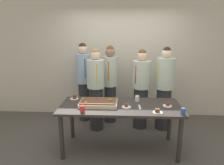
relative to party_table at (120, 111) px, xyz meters
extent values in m
plane|color=#4C4742|center=(0.00, 0.00, -0.71)|extent=(12.00, 12.00, 0.00)
cube|color=beige|center=(0.00, 1.60, 0.79)|extent=(8.00, 0.12, 3.00)
cube|color=#2D2826|center=(0.00, 0.00, 0.07)|extent=(1.98, 0.83, 0.04)
cylinder|color=#2D2826|center=(-0.91, -0.34, -0.33)|extent=(0.07, 0.07, 0.76)
cylinder|color=#2D2826|center=(0.91, -0.34, -0.33)|extent=(0.07, 0.07, 0.76)
cylinder|color=#2D2826|center=(-0.91, 0.34, -0.33)|extent=(0.07, 0.07, 0.76)
cylinder|color=#2D2826|center=(0.91, 0.34, -0.33)|extent=(0.07, 0.07, 0.76)
cube|color=beige|center=(-0.36, 0.01, 0.10)|extent=(0.62, 0.40, 0.01)
cube|color=beige|center=(-0.36, -0.19, 0.13)|extent=(0.62, 0.01, 0.05)
cube|color=beige|center=(-0.36, 0.20, 0.13)|extent=(0.62, 0.01, 0.05)
cube|color=beige|center=(-0.66, 0.01, 0.13)|extent=(0.01, 0.40, 0.05)
cube|color=beige|center=(-0.06, 0.01, 0.13)|extent=(0.01, 0.40, 0.05)
cube|color=brown|center=(-0.36, 0.01, 0.14)|extent=(0.55, 0.33, 0.06)
sphere|color=yellow|center=(-0.55, -0.12, 0.18)|extent=(0.03, 0.03, 0.03)
sphere|color=yellow|center=(-0.17, 0.04, 0.18)|extent=(0.03, 0.03, 0.03)
sphere|color=purple|center=(-0.39, 0.08, 0.18)|extent=(0.03, 0.03, 0.03)
sphere|color=green|center=(-0.16, 0.02, 0.18)|extent=(0.03, 0.03, 0.03)
cylinder|color=white|center=(0.56, -0.28, 0.10)|extent=(0.15, 0.15, 0.01)
cube|color=brown|center=(0.56, -0.29, 0.13)|extent=(0.07, 0.06, 0.06)
cylinder|color=white|center=(-0.84, 0.29, 0.10)|extent=(0.15, 0.15, 0.01)
cube|color=brown|center=(-0.83, 0.28, 0.13)|extent=(0.06, 0.06, 0.06)
cylinder|color=white|center=(0.10, -0.08, 0.10)|extent=(0.15, 0.15, 0.01)
cube|color=brown|center=(0.10, -0.07, 0.13)|extent=(0.05, 0.06, 0.05)
cylinder|color=white|center=(0.77, 0.00, 0.10)|extent=(0.15, 0.15, 0.01)
cube|color=brown|center=(0.77, 0.01, 0.13)|extent=(0.05, 0.07, 0.05)
cylinder|color=red|center=(-0.57, -0.30, 0.14)|extent=(0.07, 0.07, 0.10)
cylinder|color=#2D5199|center=(0.92, -0.33, 0.14)|extent=(0.07, 0.07, 0.10)
cylinder|color=white|center=(0.29, 0.21, 0.14)|extent=(0.07, 0.07, 0.10)
cube|color=silver|center=(0.31, -0.08, 0.10)|extent=(0.03, 0.20, 0.01)
cylinder|color=#28282D|center=(-0.23, 1.10, -0.29)|extent=(0.25, 0.25, 0.84)
cylinder|color=#B7C6B2|center=(-0.23, 1.10, 0.45)|extent=(0.31, 0.31, 0.63)
cube|color=orange|center=(-0.25, 0.95, 0.48)|extent=(0.04, 0.02, 0.41)
sphere|color=#8C664C|center=(-0.23, 1.10, 0.86)|extent=(0.21, 0.21, 0.21)
sphere|color=brown|center=(-0.23, 1.10, 0.92)|extent=(0.16, 0.16, 0.16)
cylinder|color=#28282D|center=(-0.50, 0.72, -0.26)|extent=(0.28, 0.28, 0.89)
cylinder|color=#B7C6B2|center=(-0.50, 0.72, 0.47)|extent=(0.34, 0.34, 0.56)
cube|color=gold|center=(-0.47, 0.56, 0.50)|extent=(0.04, 0.02, 0.36)
sphere|color=beige|center=(-0.50, 0.72, 0.84)|extent=(0.19, 0.19, 0.19)
sphere|color=olive|center=(-0.50, 0.72, 0.89)|extent=(0.15, 0.15, 0.15)
cylinder|color=#28282D|center=(0.42, 0.85, -0.27)|extent=(0.29, 0.29, 0.86)
cylinder|color=#B7C6B2|center=(0.42, 0.85, 0.44)|extent=(0.36, 0.36, 0.56)
cube|color=maroon|center=(0.30, 0.72, 0.47)|extent=(0.04, 0.02, 0.36)
sphere|color=beige|center=(0.42, 0.85, 0.81)|extent=(0.21, 0.21, 0.21)
sphere|color=brown|center=(0.42, 0.85, 0.87)|extent=(0.16, 0.16, 0.16)
cylinder|color=#28282D|center=(0.88, 0.81, -0.27)|extent=(0.29, 0.29, 0.87)
cylinder|color=#B7C6B2|center=(0.88, 0.81, 0.47)|extent=(0.36, 0.36, 0.62)
cube|color=gold|center=(0.74, 0.72, 0.50)|extent=(0.04, 0.02, 0.39)
sphere|color=beige|center=(0.88, 0.81, 0.87)|extent=(0.19, 0.19, 0.19)
sphere|color=black|center=(0.88, 0.81, 0.92)|extent=(0.15, 0.15, 0.15)
cylinder|color=#28282D|center=(-0.82, 1.16, -0.27)|extent=(0.25, 0.25, 0.88)
cylinder|color=#93ADCC|center=(-0.82, 1.16, 0.49)|extent=(0.31, 0.31, 0.64)
cube|color=navy|center=(-0.77, 1.02, 0.52)|extent=(0.04, 0.02, 0.41)
sphere|color=beige|center=(-0.82, 1.16, 0.91)|extent=(0.21, 0.21, 0.21)
sphere|color=black|center=(-0.82, 1.16, 0.97)|extent=(0.16, 0.16, 0.16)
camera|label=1|loc=(0.02, -3.10, 1.27)|focal=32.02mm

